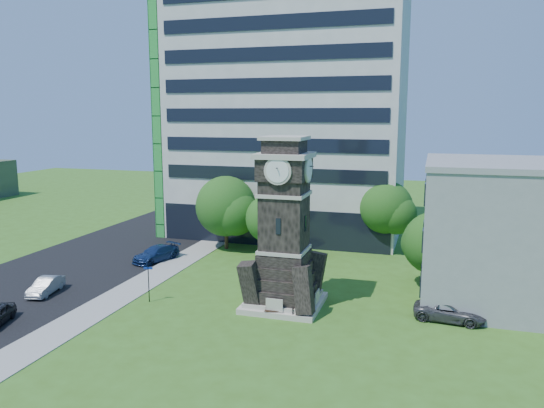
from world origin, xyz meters
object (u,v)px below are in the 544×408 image
(car_street_north, at_px, (156,254))
(car_east_lot, at_px, (450,311))
(car_street_mid, at_px, (46,286))
(street_sign, at_px, (149,279))
(clock_tower, at_px, (284,235))
(park_bench, at_px, (280,309))

(car_street_north, height_order, car_east_lot, car_street_north)
(car_street_mid, xyz_separation_m, car_east_lot, (29.74, 3.46, 0.03))
(car_street_north, bearing_deg, car_street_mid, -89.24)
(car_street_north, distance_m, street_sign, 11.25)
(clock_tower, xyz_separation_m, car_street_mid, (-18.30, -2.92, -4.66))
(clock_tower, xyz_separation_m, car_east_lot, (11.43, 0.54, -4.63))
(car_street_mid, bearing_deg, park_bench, -8.74)
(car_east_lot, xyz_separation_m, street_sign, (-21.17, -2.74, 1.07))
(park_bench, bearing_deg, car_east_lot, -1.67)
(park_bench, height_order, street_sign, street_sign)
(car_street_mid, height_order, park_bench, car_street_mid)
(car_street_north, relative_size, street_sign, 1.78)
(clock_tower, xyz_separation_m, street_sign, (-9.74, -2.20, -3.56))
(car_east_lot, bearing_deg, car_street_north, 79.89)
(car_street_north, height_order, park_bench, car_street_north)
(clock_tower, xyz_separation_m, park_bench, (0.31, -2.18, -4.74))
(car_street_mid, bearing_deg, street_sign, -6.18)
(car_east_lot, distance_m, street_sign, 21.38)
(car_street_mid, distance_m, car_street_north, 11.31)
(car_street_mid, height_order, street_sign, street_sign)
(clock_tower, height_order, street_sign, clock_tower)
(car_street_mid, bearing_deg, clock_tower, -1.96)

